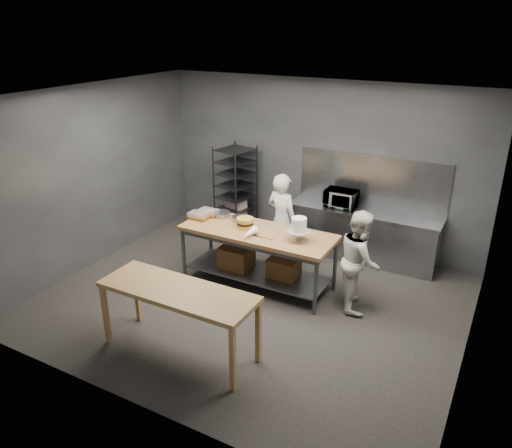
{
  "coord_description": "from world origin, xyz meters",
  "views": [
    {
      "loc": [
        3.18,
        -5.66,
        3.94
      ],
      "look_at": [
        -0.16,
        0.46,
        1.05
      ],
      "focal_mm": 35.0,
      "sensor_mm": 36.0,
      "label": 1
    }
  ],
  "objects": [
    {
      "name": "microwave",
      "position": [
        0.57,
        2.18,
        1.05
      ],
      "size": [
        0.54,
        0.37,
        0.3
      ],
      "primitive_type": "imported",
      "color": "black",
      "rests_on": "back_counter"
    },
    {
      "name": "offset_spatula",
      "position": [
        0.01,
        0.32,
        0.93
      ],
      "size": [
        0.36,
        0.02,
        0.02
      ],
      "color": "slate",
      "rests_on": "work_table"
    },
    {
      "name": "chef_behind",
      "position": [
        -0.14,
        1.32,
        0.81
      ],
      "size": [
        0.66,
        0.51,
        1.62
      ],
      "primitive_type": "imported",
      "rotation": [
        0.0,
        0.0,
        2.92
      ],
      "color": "silver",
      "rests_on": "ground"
    },
    {
      "name": "chef_right",
      "position": [
        1.43,
        0.63,
        0.75
      ],
      "size": [
        0.79,
        0.88,
        1.49
      ],
      "primitive_type": "imported",
      "rotation": [
        0.0,
        0.0,
        1.95
      ],
      "color": "silver",
      "rests_on": "ground"
    },
    {
      "name": "back_wall",
      "position": [
        0.0,
        2.5,
        1.5
      ],
      "size": [
        6.0,
        0.04,
        3.0
      ],
      "primitive_type": "cube",
      "color": "#4C4F54",
      "rests_on": "ground"
    },
    {
      "name": "cake_pans",
      "position": [
        -0.81,
        0.75,
        0.96
      ],
      "size": [
        0.62,
        0.29,
        0.07
      ],
      "color": "gray",
      "rests_on": "work_table"
    },
    {
      "name": "layer_cake",
      "position": [
        -0.39,
        0.53,
        1.0
      ],
      "size": [
        0.26,
        0.26,
        0.16
      ],
      "color": "gold",
      "rests_on": "work_table"
    },
    {
      "name": "work_table",
      "position": [
        -0.18,
        0.52,
        0.57
      ],
      "size": [
        2.4,
        0.9,
        0.92
      ],
      "color": "brown",
      "rests_on": "ground"
    },
    {
      "name": "back_counter",
      "position": [
        1.0,
        2.18,
        0.45
      ],
      "size": [
        2.6,
        0.6,
        0.9
      ],
      "color": "slate",
      "rests_on": "ground"
    },
    {
      "name": "speed_rack",
      "position": [
        -1.5,
        2.1,
        0.86
      ],
      "size": [
        0.71,
        0.75,
        1.75
      ],
      "color": "black",
      "rests_on": "ground"
    },
    {
      "name": "splashback_panel",
      "position": [
        1.0,
        2.48,
        1.35
      ],
      "size": [
        2.6,
        0.02,
        0.9
      ],
      "primitive_type": "cube",
      "color": "slate",
      "rests_on": "back_counter"
    },
    {
      "name": "frosted_cake_stand",
      "position": [
        0.54,
        0.47,
        1.14
      ],
      "size": [
        0.34,
        0.34,
        0.36
      ],
      "color": "#AAA188",
      "rests_on": "work_table"
    },
    {
      "name": "piping_bag",
      "position": [
        -0.15,
        0.23,
        0.98
      ],
      "size": [
        0.13,
        0.38,
        0.12
      ],
      "primitive_type": "cone",
      "rotation": [
        1.57,
        0.0,
        -0.03
      ],
      "color": "white",
      "rests_on": "work_table"
    },
    {
      "name": "near_counter",
      "position": [
        -0.18,
        -1.49,
        0.81
      ],
      "size": [
        2.0,
        0.7,
        0.9
      ],
      "color": "olive",
      "rests_on": "ground"
    },
    {
      "name": "ground",
      "position": [
        0.0,
        0.0,
        0.0
      ],
      "size": [
        6.0,
        6.0,
        0.0
      ],
      "primitive_type": "plane",
      "color": "black",
      "rests_on": "ground"
    },
    {
      "name": "pastry_clamshells",
      "position": [
        -1.2,
        0.58,
        0.98
      ],
      "size": [
        0.37,
        0.41,
        0.11
      ],
      "color": "#925E1D",
      "rests_on": "work_table"
    }
  ]
}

